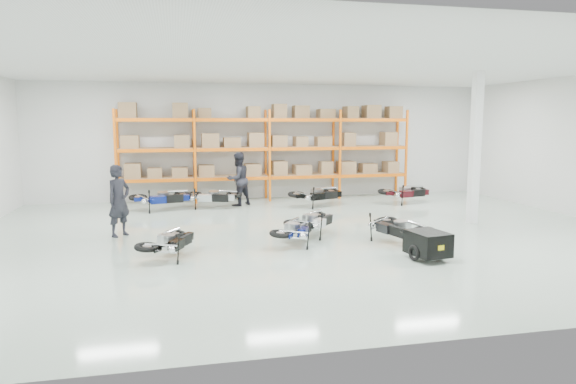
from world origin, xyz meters
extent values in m
plane|color=#AABEAD|center=(0.00, 0.00, 0.00)|extent=(18.00, 18.00, 0.00)
plane|color=white|center=(0.00, 0.00, 4.50)|extent=(18.00, 18.00, 0.00)
plane|color=silver|center=(0.00, 7.00, 2.25)|extent=(18.00, 0.00, 18.00)
plane|color=silver|center=(0.00, -7.00, 2.25)|extent=(18.00, 0.00, 18.00)
cube|color=orange|center=(-5.60, 6.00, 1.75)|extent=(0.08, 0.08, 3.50)
cube|color=orange|center=(-5.60, 6.90, 1.75)|extent=(0.08, 0.08, 3.50)
cube|color=orange|center=(-2.80, 6.00, 1.75)|extent=(0.08, 0.08, 3.50)
cube|color=orange|center=(-2.80, 6.90, 1.75)|extent=(0.08, 0.08, 3.50)
cube|color=orange|center=(0.00, 6.00, 1.75)|extent=(0.08, 0.08, 3.50)
cube|color=orange|center=(0.00, 6.90, 1.75)|extent=(0.08, 0.08, 3.50)
cube|color=orange|center=(2.80, 6.00, 1.75)|extent=(0.08, 0.08, 3.50)
cube|color=orange|center=(2.80, 6.90, 1.75)|extent=(0.08, 0.08, 3.50)
cube|color=orange|center=(5.60, 6.00, 1.75)|extent=(0.08, 0.08, 3.50)
cube|color=orange|center=(5.60, 6.90, 1.75)|extent=(0.08, 0.08, 3.50)
cube|color=orange|center=(-4.20, 6.00, 0.90)|extent=(2.70, 0.08, 0.12)
cube|color=orange|center=(-4.20, 6.90, 0.90)|extent=(2.70, 0.08, 0.12)
cube|color=olive|center=(-4.20, 6.45, 0.97)|extent=(2.68, 0.88, 0.02)
cube|color=olive|center=(-4.20, 6.45, 1.20)|extent=(2.40, 0.70, 0.44)
cube|color=orange|center=(-1.40, 6.00, 0.90)|extent=(2.70, 0.08, 0.12)
cube|color=orange|center=(-1.40, 6.90, 0.90)|extent=(2.70, 0.08, 0.12)
cube|color=olive|center=(-1.40, 6.45, 0.97)|extent=(2.68, 0.88, 0.02)
cube|color=olive|center=(-1.40, 6.45, 1.20)|extent=(2.40, 0.70, 0.44)
cube|color=orange|center=(1.40, 6.00, 0.90)|extent=(2.70, 0.08, 0.12)
cube|color=orange|center=(1.40, 6.90, 0.90)|extent=(2.70, 0.08, 0.12)
cube|color=olive|center=(1.40, 6.45, 0.97)|extent=(2.68, 0.88, 0.02)
cube|color=olive|center=(1.40, 6.45, 1.20)|extent=(2.40, 0.70, 0.44)
cube|color=orange|center=(4.20, 6.00, 0.90)|extent=(2.70, 0.08, 0.12)
cube|color=orange|center=(4.20, 6.90, 0.90)|extent=(2.70, 0.08, 0.12)
cube|color=olive|center=(4.20, 6.45, 0.97)|extent=(2.68, 0.88, 0.02)
cube|color=olive|center=(4.20, 6.45, 1.20)|extent=(2.40, 0.70, 0.44)
cube|color=orange|center=(-4.20, 6.00, 2.00)|extent=(2.70, 0.08, 0.12)
cube|color=orange|center=(-4.20, 6.90, 2.00)|extent=(2.70, 0.08, 0.12)
cube|color=olive|center=(-4.20, 6.45, 2.07)|extent=(2.68, 0.88, 0.02)
cube|color=olive|center=(-4.20, 6.45, 2.30)|extent=(2.40, 0.70, 0.44)
cube|color=orange|center=(-1.40, 6.00, 2.00)|extent=(2.70, 0.08, 0.12)
cube|color=orange|center=(-1.40, 6.90, 2.00)|extent=(2.70, 0.08, 0.12)
cube|color=olive|center=(-1.40, 6.45, 2.07)|extent=(2.68, 0.88, 0.02)
cube|color=olive|center=(-1.40, 6.45, 2.30)|extent=(2.40, 0.70, 0.44)
cube|color=orange|center=(1.40, 6.00, 2.00)|extent=(2.70, 0.08, 0.12)
cube|color=orange|center=(1.40, 6.90, 2.00)|extent=(2.70, 0.08, 0.12)
cube|color=olive|center=(1.40, 6.45, 2.07)|extent=(2.68, 0.88, 0.02)
cube|color=olive|center=(1.40, 6.45, 2.30)|extent=(2.40, 0.70, 0.44)
cube|color=orange|center=(4.20, 6.00, 2.00)|extent=(2.70, 0.08, 0.12)
cube|color=orange|center=(4.20, 6.90, 2.00)|extent=(2.70, 0.08, 0.12)
cube|color=olive|center=(4.20, 6.45, 2.07)|extent=(2.68, 0.88, 0.02)
cube|color=olive|center=(4.20, 6.45, 2.30)|extent=(2.40, 0.70, 0.44)
cube|color=orange|center=(-4.20, 6.00, 3.10)|extent=(2.70, 0.08, 0.12)
cube|color=orange|center=(-4.20, 6.90, 3.10)|extent=(2.70, 0.08, 0.12)
cube|color=olive|center=(-4.20, 6.45, 3.17)|extent=(2.68, 0.88, 0.02)
cube|color=olive|center=(-4.20, 6.45, 3.40)|extent=(2.40, 0.70, 0.44)
cube|color=orange|center=(-1.40, 6.00, 3.10)|extent=(2.70, 0.08, 0.12)
cube|color=orange|center=(-1.40, 6.90, 3.10)|extent=(2.70, 0.08, 0.12)
cube|color=olive|center=(-1.40, 6.45, 3.17)|extent=(2.68, 0.88, 0.02)
cube|color=olive|center=(-1.40, 6.45, 3.40)|extent=(2.40, 0.70, 0.44)
cube|color=orange|center=(1.40, 6.00, 3.10)|extent=(2.70, 0.08, 0.12)
cube|color=orange|center=(1.40, 6.90, 3.10)|extent=(2.70, 0.08, 0.12)
cube|color=olive|center=(1.40, 6.45, 3.17)|extent=(2.68, 0.88, 0.02)
cube|color=olive|center=(1.40, 6.45, 3.40)|extent=(2.40, 0.70, 0.44)
cube|color=orange|center=(4.20, 6.00, 3.10)|extent=(2.70, 0.08, 0.12)
cube|color=orange|center=(4.20, 6.90, 3.10)|extent=(2.70, 0.08, 0.12)
cube|color=olive|center=(4.20, 6.45, 3.17)|extent=(2.68, 0.88, 0.02)
cube|color=olive|center=(4.20, 6.45, 3.40)|extent=(2.40, 0.70, 0.44)
cube|color=white|center=(5.20, 0.50, 2.25)|extent=(0.25, 0.25, 4.50)
cube|color=black|center=(1.90, -3.05, 0.38)|extent=(0.85, 1.00, 0.52)
cube|color=yellow|center=(1.90, -3.50, 0.38)|extent=(0.15, 0.04, 0.10)
torus|color=black|center=(1.54, -3.05, 0.19)|extent=(0.08, 0.36, 0.36)
torus|color=black|center=(2.26, -3.05, 0.19)|extent=(0.08, 0.36, 0.36)
cylinder|color=black|center=(1.90, -2.43, 0.42)|extent=(0.18, 0.84, 0.04)
imported|color=black|center=(-5.00, 0.92, 0.96)|extent=(0.81, 0.82, 1.91)
imported|color=black|center=(-1.31, 5.25, 0.97)|extent=(1.19, 1.12, 1.94)
camera|label=1|loc=(-3.49, -13.20, 3.05)|focal=32.00mm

